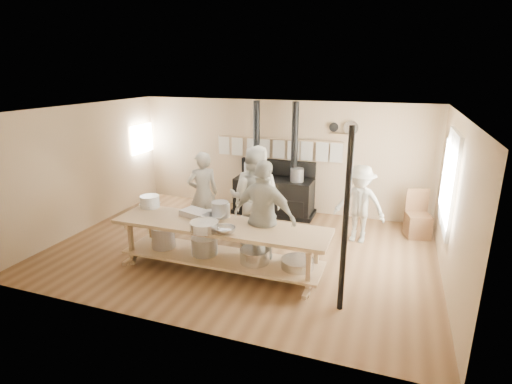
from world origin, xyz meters
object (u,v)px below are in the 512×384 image
stove (274,192)px  roasting_pan (195,213)px  cook_right (264,218)px  prep_table (220,242)px  cook_far_left (203,194)px  cook_by_window (360,204)px  chair (417,223)px  cook_left (253,198)px  cook_center (256,193)px

stove → roasting_pan: bearing=-101.0°
cook_right → prep_table: bearing=31.0°
prep_table → cook_right: size_ratio=1.89×
cook_far_left → cook_by_window: size_ratio=1.12×
prep_table → cook_far_left: bearing=126.1°
prep_table → cook_far_left: cook_far_left is taller
cook_by_window → chair: 1.38m
prep_table → chair: (3.15, 2.69, -0.24)m
chair → cook_left: bearing=-168.4°
cook_left → cook_right: bearing=110.0°
cook_center → cook_right: (0.58, -1.25, 0.01)m
cook_by_window → chair: size_ratio=1.61×
prep_table → cook_by_window: size_ratio=2.33×
cook_right → chair: cook_right is taller
cook_center → cook_left: bearing=91.5°
cook_far_left → prep_table: bearing=87.4°
stove → cook_by_window: size_ratio=1.69×
cook_by_window → chair: (1.12, 0.65, -0.49)m
prep_table → roasting_pan: size_ratio=7.63×
cook_far_left → cook_by_window: cook_far_left is taller
cook_left → roasting_pan: 1.22m
chair → prep_table: bearing=-154.3°
chair → roasting_pan: bearing=-160.7°
stove → prep_table: 3.02m
stove → cook_center: size_ratio=1.38×
cook_left → cook_far_left: bearing=-17.8°
cook_far_left → cook_by_window: bearing=153.9°
cook_left → roasting_pan: cook_left is taller
cook_right → chair: bearing=-126.2°
cook_far_left → cook_right: size_ratio=0.91×
stove → prep_table: stove is taller
stove → cook_by_window: 2.27m
roasting_pan → cook_center: bearing=64.2°
cook_far_left → cook_left: (1.14, -0.16, 0.08)m
prep_table → cook_center: 1.58m
cook_far_left → cook_center: bearing=150.0°
cook_far_left → roasting_pan: 1.25m
stove → cook_far_left: (-0.99, -1.66, 0.34)m
prep_table → chair: 4.15m
cook_far_left → cook_left: size_ratio=0.91×
roasting_pan → stove: bearing=79.0°
stove → cook_by_window: stove is taller
stove → cook_far_left: size_ratio=1.50×
stove → chair: bearing=-6.0°
cook_right → roasting_pan: 1.23m
cook_by_window → roasting_pan: 3.18m
prep_table → cook_right: bearing=21.6°
cook_center → cook_by_window: (1.94, 0.51, -0.17)m
prep_table → roasting_pan: bearing=160.8°
cook_center → cook_right: cook_right is taller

